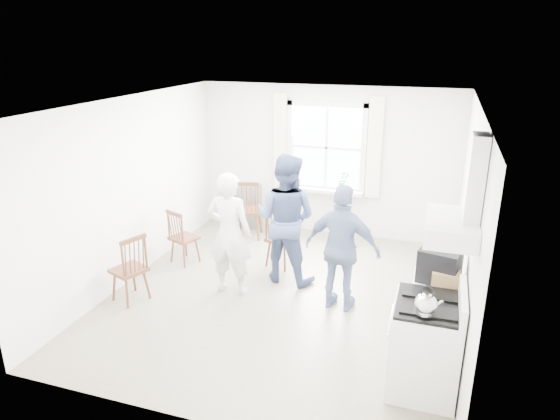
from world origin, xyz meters
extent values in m
cube|color=gray|center=(0.00, 0.00, -0.01)|extent=(4.62, 5.12, 0.02)
cube|color=silver|center=(0.00, 2.52, 1.30)|extent=(4.62, 0.04, 2.64)
cube|color=silver|center=(0.00, -2.52, 1.30)|extent=(4.62, 0.04, 2.64)
cube|color=silver|center=(-2.27, 0.00, 1.30)|extent=(0.04, 5.12, 2.64)
cube|color=silver|center=(2.27, 0.00, 1.30)|extent=(0.04, 5.12, 2.64)
cube|color=white|center=(0.00, 0.00, 2.61)|extent=(4.62, 5.12, 0.02)
cube|color=white|center=(0.00, 2.48, 1.55)|extent=(1.20, 0.02, 1.40)
cube|color=silver|center=(0.00, 2.46, 2.29)|extent=(1.38, 0.09, 0.09)
cube|color=silver|center=(0.00, 2.46, 0.81)|extent=(1.38, 0.09, 0.09)
cube|color=silver|center=(-0.65, 2.46, 1.55)|extent=(0.09, 0.09, 1.58)
cube|color=silver|center=(0.65, 2.46, 1.55)|extent=(0.09, 0.09, 1.58)
cube|color=silver|center=(0.00, 2.38, 0.82)|extent=(1.38, 0.24, 0.06)
cube|color=#F1EBC6|center=(-0.82, 2.44, 1.60)|extent=(0.24, 0.05, 1.70)
cube|color=#F1EBC6|center=(0.82, 2.44, 1.60)|extent=(0.24, 0.05, 1.70)
cube|color=silver|center=(2.02, -1.35, 1.74)|extent=(0.45, 0.76, 0.18)
cube|color=silver|center=(2.17, -1.35, 2.21)|extent=(0.14, 0.30, 0.76)
cube|color=slate|center=(-1.40, 2.33, 0.40)|extent=(0.40, 0.30, 0.80)
cube|color=white|center=(1.91, -1.35, 0.46)|extent=(0.65, 0.76, 0.92)
cube|color=black|center=(1.91, -1.35, 0.94)|extent=(0.61, 0.72, 0.03)
cube|color=white|center=(2.20, -1.35, 1.02)|extent=(0.06, 0.76, 0.20)
cylinder|color=silver|center=(1.56, -1.35, 0.70)|extent=(0.02, 0.61, 0.02)
sphere|color=silver|center=(1.87, -1.57, 1.05)|extent=(0.21, 0.21, 0.21)
cylinder|color=silver|center=(1.87, -1.57, 0.99)|extent=(0.19, 0.19, 0.04)
torus|color=black|center=(1.87, -1.57, 1.18)|extent=(0.13, 0.04, 0.13)
cube|color=silver|center=(1.98, -0.65, 0.45)|extent=(0.50, 0.55, 0.90)
cube|color=black|center=(1.97, -0.72, 1.00)|extent=(0.48, 0.45, 0.19)
cube|color=black|center=(1.97, -0.72, 1.18)|extent=(0.48, 0.45, 0.17)
cube|color=olive|center=(2.04, -0.86, 0.99)|extent=(0.28, 0.20, 0.17)
cube|color=#4C2718|center=(-1.21, 1.86, 0.48)|extent=(0.53, 0.52, 0.05)
cube|color=#4C2718|center=(-1.17, 1.67, 0.77)|extent=(0.43, 0.16, 0.58)
cylinder|color=#4C2718|center=(-1.21, 1.86, 0.23)|extent=(0.04, 0.04, 0.46)
cube|color=#4C2718|center=(-1.78, 0.55, 0.40)|extent=(0.48, 0.47, 0.04)
cube|color=#4C2718|center=(-1.84, 0.41, 0.64)|extent=(0.35, 0.18, 0.48)
cylinder|color=#4C2718|center=(-1.78, 0.55, 0.19)|extent=(0.03, 0.03, 0.38)
cube|color=#4C2718|center=(-1.90, -0.73, 0.43)|extent=(0.51, 0.52, 0.05)
cube|color=#4C2718|center=(-1.74, -0.79, 0.70)|extent=(0.19, 0.38, 0.52)
cylinder|color=#4C2718|center=(-1.90, -0.73, 0.21)|extent=(0.03, 0.03, 0.42)
imported|color=silver|center=(-0.71, -0.11, 0.86)|extent=(0.64, 0.64, 1.71)
imported|color=#3F4D75|center=(-0.11, 0.50, 0.93)|extent=(1.01, 1.01, 1.86)
imported|color=navy|center=(0.81, -0.06, 0.83)|extent=(1.08, 1.08, 1.66)
imported|color=#327138|center=(0.33, 2.36, 1.02)|extent=(0.23, 0.23, 0.35)
cube|color=#4C2718|center=(-0.30, 0.91, 0.43)|extent=(0.50, 0.49, 0.05)
cube|color=#4C2718|center=(-0.35, 0.75, 0.69)|extent=(0.38, 0.17, 0.52)
cylinder|color=#4C2718|center=(-0.30, 0.91, 0.21)|extent=(0.03, 0.03, 0.41)
camera|label=1|loc=(1.85, -5.78, 3.36)|focal=32.00mm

